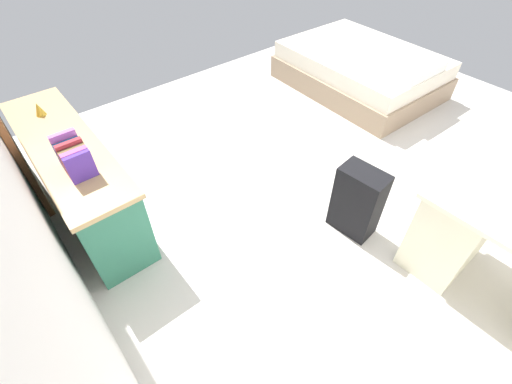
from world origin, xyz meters
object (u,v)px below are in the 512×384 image
Objects in this scene: credenza at (78,178)px; suitcase_black at (357,202)px; bed at (361,70)px; figurine_small at (39,109)px.

credenza is 2.28m from suitcase_black.
figurine_small reaches higher than bed.
suitcase_black reaches higher than bed.
figurine_small is at bearing 31.49° from suitcase_black.
bed is (-0.08, -3.57, -0.12)m from credenza.
bed is at bearing -99.06° from figurine_small.
bed is at bearing -58.43° from suitcase_black.
suitcase_black is 5.57× the size of figurine_small.
figurine_small is at bearing 0.18° from credenza.
suitcase_black is at bearing -142.10° from figurine_small.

